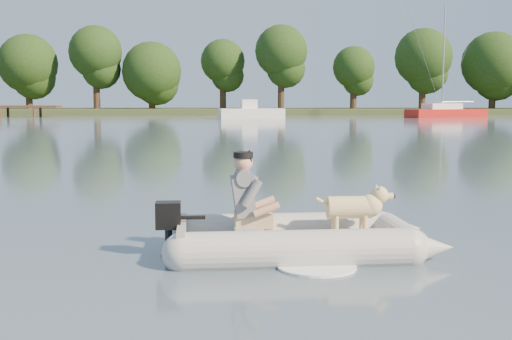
{
  "coord_description": "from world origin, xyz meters",
  "views": [
    {
      "loc": [
        0.13,
        -6.95,
        1.7
      ],
      "look_at": [
        0.25,
        1.52,
        0.75
      ],
      "focal_mm": 45.0,
      "sensor_mm": 36.0,
      "label": 1
    }
  ],
  "objects_px": {
    "dinghy": "(300,208)",
    "motorboat": "(251,106)",
    "dog": "(349,211)",
    "man": "(245,193)",
    "sailboat": "(445,112)"
  },
  "relations": [
    {
      "from": "man",
      "to": "dog",
      "type": "height_order",
      "value": "man"
    },
    {
      "from": "dog",
      "to": "motorboat",
      "type": "distance_m",
      "value": 46.28
    },
    {
      "from": "man",
      "to": "motorboat",
      "type": "distance_m",
      "value": 46.37
    },
    {
      "from": "motorboat",
      "to": "sailboat",
      "type": "distance_m",
      "value": 17.74
    },
    {
      "from": "dog",
      "to": "sailboat",
      "type": "bearing_deg",
      "value": 67.1
    },
    {
      "from": "dinghy",
      "to": "sailboat",
      "type": "xyz_separation_m",
      "value": [
        17.11,
        50.08,
        -0.06
      ]
    },
    {
      "from": "dinghy",
      "to": "dog",
      "type": "distance_m",
      "value": 0.56
    },
    {
      "from": "dog",
      "to": "motorboat",
      "type": "bearing_deg",
      "value": 86.38
    },
    {
      "from": "dinghy",
      "to": "sailboat",
      "type": "distance_m",
      "value": 52.92
    },
    {
      "from": "dog",
      "to": "sailboat",
      "type": "distance_m",
      "value": 52.66
    },
    {
      "from": "dinghy",
      "to": "motorboat",
      "type": "relative_size",
      "value": 0.72
    },
    {
      "from": "dinghy",
      "to": "motorboat",
      "type": "distance_m",
      "value": 46.36
    },
    {
      "from": "man",
      "to": "sailboat",
      "type": "distance_m",
      "value": 53.13
    },
    {
      "from": "sailboat",
      "to": "dog",
      "type": "bearing_deg",
      "value": -128.52
    },
    {
      "from": "man",
      "to": "dog",
      "type": "xyz_separation_m",
      "value": [
        1.16,
        0.09,
        -0.22
      ]
    }
  ]
}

